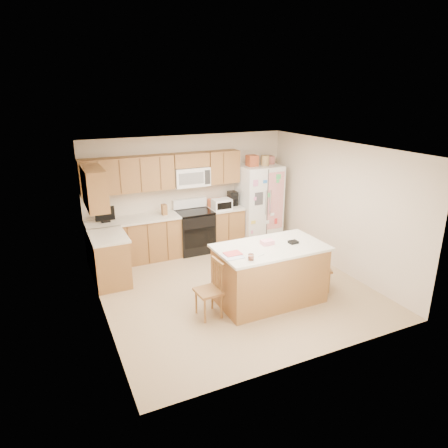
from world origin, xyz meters
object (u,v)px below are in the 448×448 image
island (270,273)px  windsor_chair_back (252,263)px  refrigerator (259,203)px  windsor_chair_left (210,290)px  windsor_chair_right (319,268)px  stove (194,231)px

island → windsor_chair_back: 0.58m
refrigerator → windsor_chair_left: size_ratio=2.21×
windsor_chair_back → windsor_chair_right: windsor_chair_back is taller
stove → windsor_chair_back: 2.04m
stove → island: bearing=-82.4°
refrigerator → windsor_chair_left: (-2.31, -2.55, -0.48)m
stove → windsor_chair_right: bearing=-63.0°
island → windsor_chair_right: island is taller
refrigerator → windsor_chair_back: refrigerator is taller
stove → windsor_chair_back: bearing=-80.3°
refrigerator → windsor_chair_left: bearing=-132.2°
stove → island: (0.35, -2.59, 0.02)m
refrigerator → windsor_chair_back: size_ratio=2.12×
windsor_chair_left → windsor_chair_back: windsor_chair_back is taller
windsor_chair_left → island: bearing=1.4°
island → windsor_chair_back: (-0.00, 0.58, -0.04)m
windsor_chair_left → windsor_chair_right: 2.08m
stove → windsor_chair_right: size_ratio=1.29×
windsor_chair_left → windsor_chair_back: bearing=29.3°
refrigerator → island: size_ratio=1.13×
refrigerator → island: (-1.22, -2.53, -0.43)m
windsor_chair_right → windsor_chair_back: bearing=148.2°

